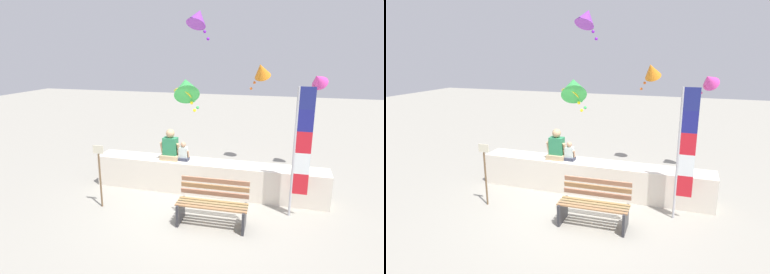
{
  "view_description": "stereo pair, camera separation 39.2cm",
  "coord_description": "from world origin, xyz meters",
  "views": [
    {
      "loc": [
        1.7,
        -6.47,
        3.39
      ],
      "look_at": [
        -0.38,
        0.91,
        1.39
      ],
      "focal_mm": 30.73,
      "sensor_mm": 36.0,
      "label": 1
    },
    {
      "loc": [
        2.07,
        -6.36,
        3.39
      ],
      "look_at": [
        -0.38,
        0.91,
        1.39
      ],
      "focal_mm": 30.73,
      "sensor_mm": 36.0,
      "label": 2
    }
  ],
  "objects": [
    {
      "name": "kite_magenta",
      "position": [
        2.56,
        3.2,
        2.63
      ],
      "size": [
        0.72,
        0.7,
        1.04
      ],
      "color": "#DB3D9E"
    },
    {
      "name": "flag_banner",
      "position": [
        2.07,
        0.21,
        1.53
      ],
      "size": [
        0.35,
        0.05,
        2.74
      ],
      "color": "#B7B7BC",
      "rests_on": "ground"
    },
    {
      "name": "person_adult",
      "position": [
        -0.92,
        0.88,
        1.09
      ],
      "size": [
        0.5,
        0.37,
        0.77
      ],
      "color": "tan",
      "rests_on": "seawall_ledge"
    },
    {
      "name": "kite_yellow",
      "position": [
        -0.73,
        1.59,
        2.48
      ],
      "size": [
        0.72,
        0.78,
        0.88
      ],
      "color": "yellow"
    },
    {
      "name": "sign_post",
      "position": [
        -2.09,
        -0.49,
        0.84
      ],
      "size": [
        0.24,
        0.04,
        1.43
      ],
      "color": "brown",
      "rests_on": "ground"
    },
    {
      "name": "park_bench",
      "position": [
        0.46,
        -0.56,
        0.4
      ],
      "size": [
        1.43,
        0.65,
        0.88
      ],
      "color": "#9F7149",
      "rests_on": "ground"
    },
    {
      "name": "seawall_ledge",
      "position": [
        0.0,
        0.91,
        0.39
      ],
      "size": [
        5.66,
        0.65,
        0.79
      ],
      "primitive_type": "cube",
      "color": "beige",
      "rests_on": "ground"
    },
    {
      "name": "kite_purple",
      "position": [
        -0.57,
        2.18,
        4.24
      ],
      "size": [
        0.68,
        0.78,
        0.9
      ],
      "color": "purple"
    },
    {
      "name": "person_child",
      "position": [
        -0.59,
        0.88,
        0.97
      ],
      "size": [
        0.31,
        0.22,
        0.47
      ],
      "color": "#323547",
      "rests_on": "seawall_ledge"
    },
    {
      "name": "ground_plane",
      "position": [
        0.0,
        0.0,
        0.0
      ],
      "size": [
        40.0,
        40.0,
        0.0
      ],
      "primitive_type": "plane",
      "color": "gray"
    },
    {
      "name": "kite_green",
      "position": [
        -0.73,
        1.59,
        2.52
      ],
      "size": [
        0.92,
        1.02,
        1.01
      ],
      "color": "green"
    },
    {
      "name": "kite_orange",
      "position": [
        1.02,
        3.36,
        2.86
      ],
      "size": [
        0.65,
        0.75,
        0.89
      ],
      "color": "orange"
    }
  ]
}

